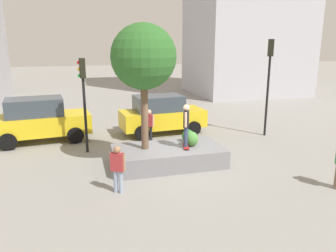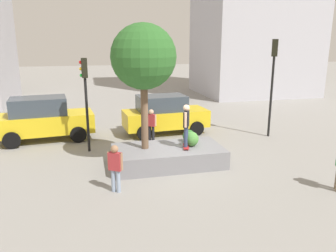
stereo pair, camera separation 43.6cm
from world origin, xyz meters
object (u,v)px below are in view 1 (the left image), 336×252
Objects in this scene: plaza_tree at (144,57)px; planter_ledge at (168,156)px; sedan_parked at (39,120)px; traffic_light_corner at (269,72)px; traffic_light_median at (83,89)px; pedestrian_crossing at (118,166)px; skateboard at (186,146)px; taxi_cab at (161,114)px; skateboarder at (186,122)px; bystander_watching at (149,123)px.

planter_ledge is at bearing -8.21° from plaza_tree.
sedan_parked is at bearing 137.25° from planter_ledge.
traffic_light_corner reaches higher than traffic_light_median.
pedestrian_crossing is at bearing -121.90° from plaza_tree.
taxi_cab is (0.25, 4.95, 0.28)m from skateboard.
skateboarder reaches higher than planter_ledge.
pedestrian_crossing is (3.02, -6.98, -0.18)m from sedan_parked.
bystander_watching is at bearing -15.26° from sedan_parked.
taxi_cab is at bearing 160.47° from traffic_light_corner.
bystander_watching is (3.10, 0.93, -1.95)m from traffic_light_median.
taxi_cab is 6.04m from traffic_light_corner.
plaza_tree is at bearing 168.00° from skateboard.
sedan_parked is 0.98× the size of traffic_light_corner.
traffic_light_corner is (5.50, 3.09, 2.60)m from skateboard.
pedestrian_crossing is at bearing -149.74° from traffic_light_corner.
skateboarder is at bearing -78.93° from bystander_watching.
traffic_light_corner reaches higher than pedestrian_crossing.
traffic_light_median is at bearing -151.53° from taxi_cab.
skateboarder reaches higher than bystander_watching.
skateboard is 1.00m from skateboarder.
pedestrian_crossing is at bearing -148.01° from skateboard.
sedan_parked is 3.01× the size of pedestrian_crossing.
plaza_tree is at bearing 168.00° from skateboarder.
skateboarder is 3.84m from bystander_watching.
sedan_parked is 11.90m from traffic_light_corner.
traffic_light_corner is at bearing 30.26° from pedestrian_crossing.
bystander_watching is (5.28, -1.44, -0.18)m from sedan_parked.
plaza_tree is 4.26m from pedestrian_crossing.
plaza_tree is 2.99× the size of bystander_watching.
taxi_cab reaches higher than skateboard.
planter_ledge is 1.60m from skateboarder.
skateboard is 0.49× the size of skateboarder.
traffic_light_corner is at bearing 24.92° from planter_ledge.
skateboarder is 7.91m from sedan_parked.
skateboarder is (0.69, -0.21, 1.42)m from planter_ledge.
plaza_tree is 4.83m from bystander_watching.
bystander_watching is (-0.72, 3.67, 0.15)m from skateboard.
bystander_watching is (-0.03, 3.46, 0.57)m from planter_ledge.
bystander_watching is (0.89, 3.33, -3.38)m from plaza_tree.
traffic_light_corner reaches higher than planter_ledge.
sedan_parked reaches higher than planter_ledge.
traffic_light_corner reaches higher than skateboarder.
plaza_tree is at bearing -111.98° from taxi_cab.
traffic_light_corner is at bearing 21.11° from plaza_tree.
planter_ledge is 4.88m from taxi_cab.
sedan_parked is (-6.00, 5.11, 0.33)m from skateboard.
skateboarder is at bearing -40.45° from sedan_parked.
skateboarder is 5.01m from taxi_cab.
sedan_parked is (-4.39, 4.77, -3.20)m from plaza_tree.
traffic_light_median is 2.57× the size of pedestrian_crossing.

